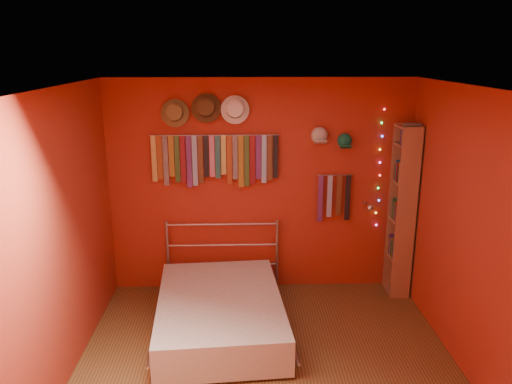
{
  "coord_description": "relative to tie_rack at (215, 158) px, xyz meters",
  "views": [
    {
      "loc": [
        -0.23,
        -3.84,
        2.78
      ],
      "look_at": [
        -0.08,
        0.9,
        1.43
      ],
      "focal_mm": 35.0,
      "sensor_mm": 36.0,
      "label": 1
    }
  ],
  "objects": [
    {
      "name": "left_wall",
      "position": [
        -1.23,
        -1.68,
        -0.37
      ],
      "size": [
        0.02,
        3.5,
        2.5
      ],
      "primitive_type": "cube",
      "color": "maroon",
      "rests_on": "ground"
    },
    {
      "name": "back_wall",
      "position": [
        0.52,
        0.07,
        -0.37
      ],
      "size": [
        3.5,
        0.02,
        2.5
      ],
      "primitive_type": "cube",
      "color": "maroon",
      "rests_on": "ground"
    },
    {
      "name": "fedora_white",
      "position": [
        0.23,
        -0.03,
        0.55
      ],
      "size": [
        0.31,
        0.17,
        0.31
      ],
      "rotation": [
        1.36,
        0.0,
        0.0
      ],
      "color": "white",
      "rests_on": "back_wall"
    },
    {
      "name": "bookshelf",
      "position": [
        2.17,
        -0.15,
        -0.6
      ],
      "size": [
        0.25,
        0.34,
        2.0
      ],
      "color": "#8E5D40",
      "rests_on": "ground"
    },
    {
      "name": "ceiling",
      "position": [
        0.52,
        -1.68,
        0.88
      ],
      "size": [
        3.5,
        3.5,
        0.02
      ],
      "primitive_type": "cube",
      "color": "white",
      "rests_on": "back_wall"
    },
    {
      "name": "cap_green",
      "position": [
        1.46,
        0.01,
        0.18
      ],
      "size": [
        0.17,
        0.22,
        0.17
      ],
      "color": "#186F4D",
      "rests_on": "back_wall"
    },
    {
      "name": "reading_lamp",
      "position": [
        1.74,
        -0.18,
        -0.54
      ],
      "size": [
        0.07,
        0.32,
        0.09
      ],
      "color": "#A6A6AB",
      "rests_on": "back_wall"
    },
    {
      "name": "fairy_lights",
      "position": [
        1.89,
        0.03,
        -0.15
      ],
      "size": [
        0.05,
        0.02,
        1.39
      ],
      "color": "#FF3333",
      "rests_on": "back_wall"
    },
    {
      "name": "fedora_olive",
      "position": [
        -0.43,
        -0.03,
        0.51
      ],
      "size": [
        0.31,
        0.17,
        0.31
      ],
      "rotation": [
        1.36,
        0.0,
        0.0
      ],
      "color": "brown",
      "rests_on": "back_wall"
    },
    {
      "name": "right_wall",
      "position": [
        2.27,
        -1.68,
        -0.37
      ],
      "size": [
        0.02,
        3.5,
        2.5
      ],
      "primitive_type": "cube",
      "color": "maroon",
      "rests_on": "ground"
    },
    {
      "name": "cap_white",
      "position": [
        1.18,
        0.01,
        0.24
      ],
      "size": [
        0.18,
        0.23,
        0.18
      ],
      "color": "silver",
      "rests_on": "back_wall"
    },
    {
      "name": "bed",
      "position": [
        0.06,
        -0.96,
        -1.41
      ],
      "size": [
        1.45,
        1.86,
        0.88
      ],
      "rotation": [
        0.0,
        0.0,
        0.07
      ],
      "color": "#A6A6AB",
      "rests_on": "ground"
    },
    {
      "name": "ground",
      "position": [
        0.52,
        -1.68,
        -1.62
      ],
      "size": [
        3.5,
        3.5,
        0.0
      ],
      "primitive_type": "plane",
      "color": "#4F381B",
      "rests_on": "ground"
    },
    {
      "name": "tie_rack",
      "position": [
        0.0,
        0.0,
        0.0
      ],
      "size": [
        1.45,
        0.03,
        0.61
      ],
      "color": "#A6A6AB",
      "rests_on": "back_wall"
    },
    {
      "name": "fedora_brown",
      "position": [
        -0.08,
        -0.04,
        0.57
      ],
      "size": [
        0.32,
        0.18,
        0.32
      ],
      "rotation": [
        1.36,
        0.0,
        0.0
      ],
      "color": "#4D361B",
      "rests_on": "back_wall"
    },
    {
      "name": "small_tie_rack",
      "position": [
        1.37,
        0.0,
        -0.46
      ],
      "size": [
        0.4,
        0.03,
        0.57
      ],
      "color": "#A6A6AB",
      "rests_on": "back_wall"
    }
  ]
}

